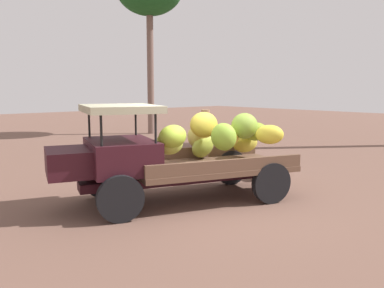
{
  "coord_description": "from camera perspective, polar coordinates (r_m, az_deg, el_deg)",
  "views": [
    {
      "loc": [
        4.76,
        5.41,
        2.1
      ],
      "look_at": [
        -0.09,
        -0.22,
        1.07
      ],
      "focal_mm": 37.32,
      "sensor_mm": 36.0,
      "label": 1
    }
  ],
  "objects": [
    {
      "name": "ground_plane",
      "position": [
        7.5,
        0.57,
        -8.36
      ],
      "size": [
        60.0,
        60.0,
        0.0
      ],
      "primitive_type": "plane",
      "color": "brown"
    },
    {
      "name": "truck",
      "position": [
        7.41,
        -2.68,
        -1.24
      ],
      "size": [
        4.66,
        2.83,
        1.82
      ],
      "rotation": [
        0.0,
        0.0,
        -0.32
      ],
      "color": "#36121A",
      "rests_on": "ground"
    },
    {
      "name": "farmer",
      "position": [
        9.26,
        1.93,
        0.58
      ],
      "size": [
        0.55,
        0.52,
        1.62
      ],
      "rotation": [
        0.0,
        0.0,
        1.22
      ],
      "color": "#413F4C",
      "rests_on": "ground"
    },
    {
      "name": "wooden_crate",
      "position": [
        9.58,
        10.45,
        -3.72
      ],
      "size": [
        0.71,
        0.64,
        0.38
      ],
      "primitive_type": "cube",
      "rotation": [
        0.0,
        0.0,
        2.88
      ],
      "color": "#82664B",
      "rests_on": "ground"
    }
  ]
}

